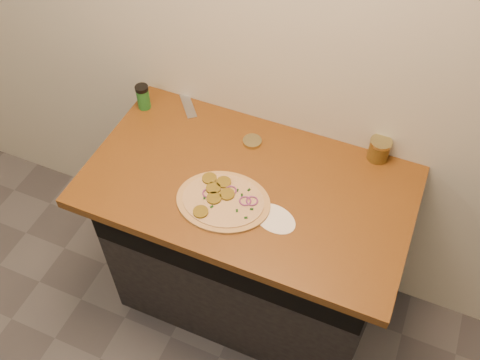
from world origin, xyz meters
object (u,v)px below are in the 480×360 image
at_px(chefs_knife, 182,90).
at_px(spice_shaker, 143,97).
at_px(pizza, 223,200).
at_px(salsa_jar, 379,149).

height_order(chefs_knife, spice_shaker, spice_shaker).
xyz_separation_m(pizza, salsa_jar, (0.45, 0.42, 0.04)).
bearing_deg(chefs_knife, salsa_jar, -3.84).
bearing_deg(salsa_jar, spice_shaker, -174.33).
xyz_separation_m(chefs_knife, salsa_jar, (0.86, -0.06, 0.04)).
bearing_deg(pizza, salsa_jar, 42.95).
height_order(pizza, spice_shaker, spice_shaker).
relative_size(salsa_jar, spice_shaker, 0.83).
bearing_deg(spice_shaker, pizza, -33.14).
bearing_deg(pizza, chefs_knife, 130.09).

